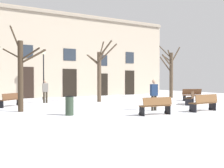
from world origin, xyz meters
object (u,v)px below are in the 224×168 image
at_px(tree_right_of_center, 100,72).
at_px(bench_facing_shops, 193,95).
at_px(streetlamp, 44,69).
at_px(person_near_bench, 154,93).
at_px(bench_back_to_back_right, 204,103).
at_px(bench_near_lamp, 156,106).
at_px(person_crossing_plaza, 45,90).
at_px(bench_far_corner, 190,98).
at_px(litter_bin, 69,106).
at_px(tree_center, 21,73).
at_px(bench_by_litter_bin, 11,100).
at_px(tree_foreground, 171,72).

xyz_separation_m(tree_right_of_center, bench_facing_shops, (6.72, -2.93, -1.74)).
relative_size(streetlamp, person_near_bench, 2.49).
height_order(streetlamp, bench_back_to_back_right, streetlamp).
height_order(bench_near_lamp, person_crossing_plaza, person_crossing_plaza).
xyz_separation_m(bench_facing_shops, person_near_bench, (-6.80, -3.47, 0.47)).
bearing_deg(bench_facing_shops, bench_back_to_back_right, -113.66).
xyz_separation_m(bench_far_corner, bench_facing_shops, (2.53, 2.10, 0.01)).
height_order(litter_bin, bench_back_to_back_right, litter_bin).
bearing_deg(bench_back_to_back_right, tree_center, -32.56).
relative_size(litter_bin, bench_near_lamp, 0.55).
height_order(bench_far_corner, person_near_bench, person_near_bench).
height_order(bench_near_lamp, bench_by_litter_bin, bench_near_lamp).
bearing_deg(litter_bin, tree_right_of_center, 50.92).
bearing_deg(tree_right_of_center, bench_near_lamp, -98.46).
relative_size(bench_far_corner, bench_by_litter_bin, 0.92).
xyz_separation_m(tree_foreground, litter_bin, (-12.36, -6.36, -1.93)).
xyz_separation_m(bench_facing_shops, person_crossing_plaza, (-10.52, 4.07, 0.45)).
bearing_deg(bench_facing_shops, litter_bin, -146.59).
height_order(bench_back_to_back_right, bench_far_corner, bench_back_to_back_right).
distance_m(tree_foreground, person_crossing_plaza, 11.56).
relative_size(litter_bin, bench_back_to_back_right, 0.52).
relative_size(tree_center, person_near_bench, 2.73).
bearing_deg(person_crossing_plaza, bench_near_lamp, -67.25).
bearing_deg(tree_right_of_center, bench_far_corner, -50.23).
xyz_separation_m(tree_center, bench_back_to_back_right, (8.35, -4.82, -1.58)).
distance_m(tree_right_of_center, person_crossing_plaza, 4.17).
relative_size(streetlamp, bench_back_to_back_right, 2.37).
height_order(litter_bin, bench_far_corner, litter_bin).
distance_m(tree_foreground, tree_right_of_center, 7.67).
bearing_deg(bench_by_litter_bin, bench_far_corner, 115.65).
bearing_deg(tree_right_of_center, bench_facing_shops, -23.59).
bearing_deg(bench_facing_shops, person_crossing_plaza, 178.17).
distance_m(litter_bin, person_crossing_plaza, 7.02).
bearing_deg(bench_by_litter_bin, tree_center, 49.83).
distance_m(bench_near_lamp, bench_facing_shops, 9.29).
distance_m(tree_right_of_center, bench_far_corner, 6.78).
relative_size(tree_right_of_center, bench_by_litter_bin, 2.68).
height_order(bench_back_to_back_right, bench_near_lamp, bench_back_to_back_right).
distance_m(litter_bin, person_near_bench, 4.69).
bearing_deg(litter_bin, bench_back_to_back_right, -18.27).
bearing_deg(bench_near_lamp, bench_by_litter_bin, -49.89).
relative_size(bench_near_lamp, bench_facing_shops, 0.97).
distance_m(bench_near_lamp, bench_by_litter_bin, 9.15).
relative_size(tree_foreground, bench_far_corner, 3.07).
height_order(tree_right_of_center, bench_near_lamp, tree_right_of_center).
relative_size(streetlamp, bench_far_corner, 2.66).
bearing_deg(streetlamp, bench_facing_shops, -37.23).
distance_m(bench_facing_shops, person_crossing_plaza, 11.29).
height_order(bench_back_to_back_right, person_near_bench, person_near_bench).
bearing_deg(person_crossing_plaza, tree_foreground, 3.50).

